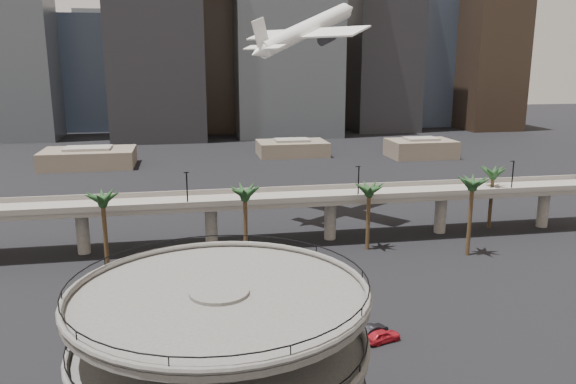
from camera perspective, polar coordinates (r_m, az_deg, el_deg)
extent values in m
torus|color=black|center=(45.09, -6.74, -18.38)|extent=(21.80, 21.80, 0.10)
cylinder|color=#514F4C|center=(43.72, -6.84, -15.33)|extent=(22.00, 22.00, 0.45)
torus|color=#514F4C|center=(43.50, -6.86, -14.78)|extent=(22.20, 22.20, 0.50)
torus|color=black|center=(43.13, -6.89, -13.84)|extent=(21.80, 21.80, 0.10)
cylinder|color=#514F4C|center=(41.97, -6.99, -10.53)|extent=(22.00, 22.00, 0.45)
torus|color=#514F4C|center=(41.78, -7.01, -9.93)|extent=(22.20, 22.20, 0.50)
torus|color=black|center=(41.47, -7.04, -8.91)|extent=(21.80, 21.80, 0.10)
cube|color=slate|center=(101.57, -1.67, -0.82)|extent=(130.00, 9.00, 0.90)
cube|color=slate|center=(97.04, -1.26, -0.93)|extent=(130.00, 0.30, 1.00)
cube|color=slate|center=(105.69, -2.04, 0.24)|extent=(130.00, 0.30, 1.00)
cylinder|color=slate|center=(103.15, -20.12, -3.84)|extent=(2.20, 2.20, 8.00)
cylinder|color=slate|center=(101.64, -7.80, -3.38)|extent=(2.20, 2.20, 8.00)
cylinder|color=slate|center=(104.84, 4.31, -2.78)|extent=(2.20, 2.20, 8.00)
cylinder|color=slate|center=(112.33, 15.23, -2.13)|extent=(2.20, 2.20, 8.00)
cylinder|color=slate|center=(123.34, 24.50, -1.51)|extent=(2.20, 2.20, 8.00)
cylinder|color=black|center=(95.75, -10.21, 0.26)|extent=(0.24, 0.24, 6.00)
cylinder|color=black|center=(100.34, 7.17, 0.96)|extent=(0.24, 0.24, 6.00)
cylinder|color=black|center=(112.99, 21.84, 1.48)|extent=(0.24, 0.24, 6.00)
cylinder|color=#4B3720|center=(90.82, -4.34, -3.81)|extent=(0.70, 0.70, 12.15)
ellipsoid|color=#1A3B1B|center=(89.15, -4.41, 0.17)|extent=(4.40, 4.40, 2.00)
cylinder|color=#4B3720|center=(99.36, 8.14, -2.82)|extent=(0.70, 0.70, 10.80)
ellipsoid|color=#1A3B1B|center=(97.93, 8.25, 0.44)|extent=(4.40, 4.40, 2.00)
cylinder|color=#4B3720|center=(100.11, 17.98, -2.69)|extent=(0.70, 0.70, 12.60)
ellipsoid|color=#1A3B1B|center=(98.56, 18.26, 1.06)|extent=(4.40, 4.40, 2.00)
cylinder|color=#4B3720|center=(117.85, 19.91, -0.83)|extent=(0.70, 0.70, 11.25)
ellipsoid|color=#1A3B1B|center=(116.62, 20.14, 2.04)|extent=(4.40, 4.40, 2.00)
cylinder|color=#4B3720|center=(93.27, -18.07, -4.13)|extent=(0.70, 0.70, 11.70)
ellipsoid|color=#1A3B1B|center=(91.67, -18.35, -0.40)|extent=(4.40, 4.40, 2.00)
cube|color=brown|center=(187.25, -19.58, 3.26)|extent=(28.00, 18.00, 5.50)
cube|color=slate|center=(186.77, -19.65, 4.21)|extent=(14.00, 9.00, 0.80)
cube|color=brown|center=(198.22, 0.41, 4.47)|extent=(24.00, 16.00, 5.00)
cube|color=slate|center=(197.80, 0.42, 5.30)|extent=(12.00, 8.00, 0.80)
cube|color=brown|center=(199.54, 13.33, 4.32)|extent=(22.00, 15.00, 6.00)
cube|color=slate|center=(199.07, 13.39, 5.28)|extent=(11.00, 7.50, 0.80)
cube|color=#494F56|center=(260.86, -25.74, 14.32)|extent=(26.00, 24.00, 86.80)
cube|color=#364154|center=(290.23, -18.77, 11.36)|extent=(30.00, 30.00, 53.42)
cube|color=slate|center=(291.01, -19.19, 16.84)|extent=(16.50, 16.50, 2.40)
cube|color=black|center=(268.72, -6.45, 16.85)|extent=(28.00, 26.00, 100.16)
cube|color=#84745B|center=(291.09, 3.52, 11.36)|extent=(24.00, 24.00, 46.74)
cube|color=slate|center=(291.35, 3.59, 16.19)|extent=(13.20, 13.20, 2.40)
cube|color=black|center=(274.43, 9.82, 17.25)|extent=(30.00, 28.00, 105.72)
cube|color=#364154|center=(302.30, 13.33, 14.06)|extent=(34.00, 30.00, 77.90)
cube|color=black|center=(291.08, 19.89, 12.37)|extent=(26.00, 26.00, 64.55)
cube|color=#84745B|center=(304.41, -4.32, 11.01)|extent=(22.00, 22.00, 42.29)
cube|color=slate|center=(304.39, -4.39, 15.21)|extent=(12.10, 12.10, 2.40)
cylinder|color=white|center=(116.73, 1.92, 16.21)|extent=(22.73, 18.06, 11.58)
cone|color=white|center=(127.66, 6.19, 17.98)|extent=(5.35, 5.18, 4.23)
cone|color=white|center=(106.66, -3.09, 13.98)|extent=(5.03, 4.81, 3.88)
cube|color=white|center=(116.17, 1.68, 15.81)|extent=(21.35, 25.96, 2.26)
cube|color=white|center=(107.83, -2.45, 14.49)|extent=(7.32, 8.80, 0.94)
cube|color=white|center=(107.32, -2.79, 15.81)|extent=(3.79, 2.93, 5.82)
cylinder|color=#27272C|center=(120.20, 0.06, 15.21)|extent=(4.57, 4.06, 3.03)
cylinder|color=#27272C|center=(113.47, 3.99, 15.30)|extent=(4.57, 4.06, 3.03)
imported|color=#B31925|center=(69.63, 9.60, -14.21)|extent=(4.76, 2.97, 1.51)
imported|color=black|center=(70.85, 8.60, -13.71)|extent=(4.43, 3.29, 1.39)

